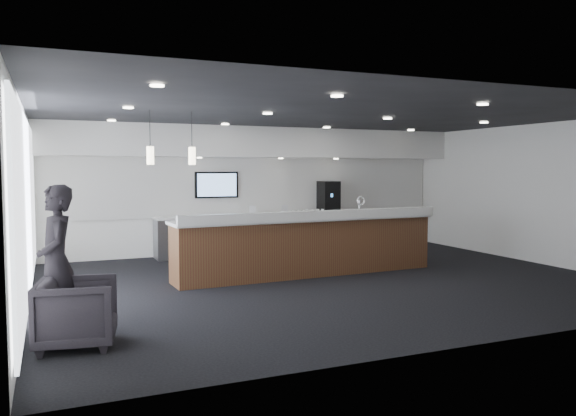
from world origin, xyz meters
name	(u,v)px	position (x,y,z in m)	size (l,w,h in m)	color
ground	(330,280)	(0.00, 0.00, 0.00)	(10.00, 10.00, 0.00)	black
ceiling	(330,114)	(0.00, 0.00, 3.00)	(10.00, 8.00, 0.02)	black
back_wall	(255,190)	(0.00, 4.00, 1.50)	(10.00, 0.02, 3.00)	white
left_wall	(24,205)	(-5.00, 0.00, 1.50)	(0.02, 8.00, 3.00)	white
right_wall	(537,194)	(5.00, 0.00, 1.50)	(0.02, 8.00, 3.00)	white
soffit_bulkhead	(261,143)	(0.00, 3.55, 2.65)	(10.00, 0.90, 0.70)	silver
alcove_panel	(255,186)	(0.00, 3.97, 1.60)	(9.80, 0.06, 1.40)	silver
window_blinds_wall	(27,205)	(-4.96, 0.00, 1.50)	(0.04, 7.36, 2.55)	silver
back_credenza	(260,233)	(0.00, 3.64, 0.48)	(5.06, 0.66, 0.95)	gray
wall_tv	(217,185)	(-1.00, 3.91, 1.65)	(1.05, 0.08, 0.62)	black
pendant_left	(188,156)	(-2.40, 0.80, 2.25)	(0.12, 0.12, 0.30)	beige
pendant_right	(147,156)	(-3.10, 0.80, 2.25)	(0.12, 0.12, 0.30)	beige
ceiling_can_lights	(330,116)	(0.00, 0.00, 2.97)	(7.00, 5.00, 0.02)	white
service_counter	(308,245)	(-0.13, 0.66, 0.57)	(5.31, 1.10, 1.49)	#50281A
coffee_machine	(329,196)	(1.85, 3.65, 1.33)	(0.44, 0.58, 0.77)	black
info_sign_left	(252,210)	(-0.23, 3.56, 1.05)	(0.15, 0.02, 0.21)	silver
info_sign_right	(285,209)	(0.59, 3.52, 1.05)	(0.16, 0.02, 0.21)	silver
armchair	(77,313)	(-4.40, -2.25, 0.39)	(0.84, 0.86, 0.79)	black
lounge_guest	(56,262)	(-4.60, -1.81, 0.92)	(0.67, 0.44, 1.84)	black
cup_0	(323,211)	(1.61, 3.50, 0.99)	(0.09, 0.09, 0.08)	white
cup_1	(318,211)	(1.47, 3.50, 0.99)	(0.09, 0.09, 0.08)	white
cup_2	(313,211)	(1.33, 3.50, 0.99)	(0.09, 0.09, 0.08)	white
cup_3	(307,211)	(1.19, 3.50, 0.99)	(0.09, 0.09, 0.08)	white
cup_4	(302,211)	(1.05, 3.50, 0.99)	(0.09, 0.09, 0.08)	white
cup_5	(297,211)	(0.91, 3.50, 0.99)	(0.09, 0.09, 0.08)	white
cup_6	(292,212)	(0.77, 3.50, 0.99)	(0.09, 0.09, 0.08)	white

